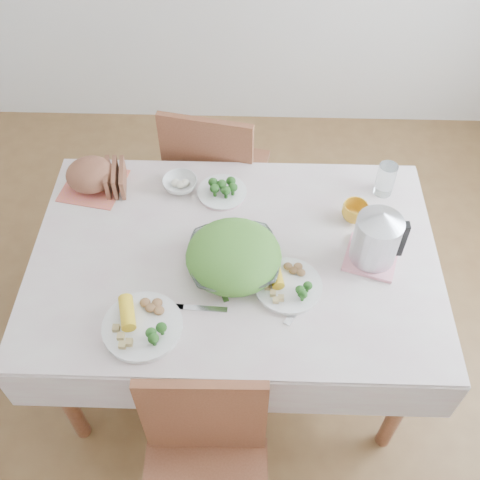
{
  "coord_description": "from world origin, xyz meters",
  "views": [
    {
      "loc": [
        0.06,
        -1.29,
        2.38
      ],
      "look_at": [
        0.02,
        0.02,
        0.82
      ],
      "focal_mm": 42.0,
      "sensor_mm": 36.0,
      "label": 1
    }
  ],
  "objects_px": {
    "dinner_plate_left": "(143,327)",
    "electric_kettle": "(377,237)",
    "salad_bowl": "(234,260)",
    "dinner_plate_right": "(288,286)",
    "yellow_mug": "(355,212)",
    "chair_far": "(219,175)",
    "dining_table": "(235,311)"
  },
  "relations": [
    {
      "from": "dinner_plate_left",
      "to": "electric_kettle",
      "type": "xyz_separation_m",
      "value": [
        0.79,
        0.32,
        0.11
      ]
    },
    {
      "from": "salad_bowl",
      "to": "dinner_plate_left",
      "type": "relative_size",
      "value": 1.19
    },
    {
      "from": "dinner_plate_left",
      "to": "dinner_plate_right",
      "type": "distance_m",
      "value": 0.52
    },
    {
      "from": "salad_bowl",
      "to": "electric_kettle",
      "type": "distance_m",
      "value": 0.51
    },
    {
      "from": "dinner_plate_left",
      "to": "yellow_mug",
      "type": "xyz_separation_m",
      "value": [
        0.75,
        0.51,
        0.03
      ]
    },
    {
      "from": "chair_far",
      "to": "dinner_plate_left",
      "type": "height_order",
      "value": "chair_far"
    },
    {
      "from": "dining_table",
      "to": "dinner_plate_left",
      "type": "bearing_deg",
      "value": -132.06
    },
    {
      "from": "yellow_mug",
      "to": "electric_kettle",
      "type": "relative_size",
      "value": 0.44
    },
    {
      "from": "dinner_plate_left",
      "to": "dinner_plate_right",
      "type": "height_order",
      "value": "dinner_plate_left"
    },
    {
      "from": "dinner_plate_right",
      "to": "dining_table",
      "type": "bearing_deg",
      "value": 143.2
    },
    {
      "from": "salad_bowl",
      "to": "electric_kettle",
      "type": "bearing_deg",
      "value": 6.27
    },
    {
      "from": "dining_table",
      "to": "dinner_plate_left",
      "type": "xyz_separation_m",
      "value": [
        -0.29,
        -0.32,
        0.4
      ]
    },
    {
      "from": "dinner_plate_left",
      "to": "electric_kettle",
      "type": "relative_size",
      "value": 1.17
    },
    {
      "from": "chair_far",
      "to": "electric_kettle",
      "type": "distance_m",
      "value": 1.04
    },
    {
      "from": "electric_kettle",
      "to": "dining_table",
      "type": "bearing_deg",
      "value": -159.15
    },
    {
      "from": "chair_far",
      "to": "dinner_plate_right",
      "type": "relative_size",
      "value": 3.96
    },
    {
      "from": "dinner_plate_left",
      "to": "electric_kettle",
      "type": "bearing_deg",
      "value": 21.96
    },
    {
      "from": "dining_table",
      "to": "yellow_mug",
      "type": "xyz_separation_m",
      "value": [
        0.46,
        0.19,
        0.43
      ]
    },
    {
      "from": "salad_bowl",
      "to": "electric_kettle",
      "type": "relative_size",
      "value": 1.4
    },
    {
      "from": "dinner_plate_left",
      "to": "electric_kettle",
      "type": "distance_m",
      "value": 0.86
    },
    {
      "from": "electric_kettle",
      "to": "dinner_plate_right",
      "type": "bearing_deg",
      "value": -134.04
    },
    {
      "from": "chair_far",
      "to": "dinner_plate_left",
      "type": "bearing_deg",
      "value": 90.88
    },
    {
      "from": "salad_bowl",
      "to": "electric_kettle",
      "type": "height_order",
      "value": "electric_kettle"
    },
    {
      "from": "chair_far",
      "to": "salad_bowl",
      "type": "relative_size",
      "value": 2.96
    },
    {
      "from": "dining_table",
      "to": "chair_far",
      "type": "distance_m",
      "value": 0.75
    },
    {
      "from": "chair_far",
      "to": "yellow_mug",
      "type": "bearing_deg",
      "value": 146.83
    },
    {
      "from": "chair_far",
      "to": "dinner_plate_right",
      "type": "distance_m",
      "value": 0.98
    },
    {
      "from": "dinner_plate_right",
      "to": "electric_kettle",
      "type": "distance_m",
      "value": 0.35
    },
    {
      "from": "dining_table",
      "to": "chair_far",
      "type": "xyz_separation_m",
      "value": [
        -0.1,
        0.73,
        0.09
      ]
    },
    {
      "from": "electric_kettle",
      "to": "salad_bowl",
      "type": "bearing_deg",
      "value": -152.32
    },
    {
      "from": "dining_table",
      "to": "salad_bowl",
      "type": "xyz_separation_m",
      "value": [
        -0.0,
        -0.06,
        0.43
      ]
    },
    {
      "from": "dining_table",
      "to": "dinner_plate_right",
      "type": "height_order",
      "value": "dinner_plate_right"
    }
  ]
}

